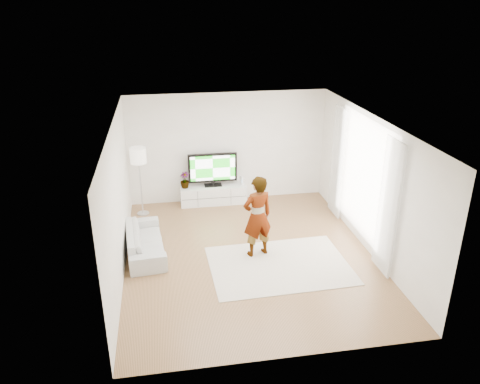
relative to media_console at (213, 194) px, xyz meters
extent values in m
plane|color=#A4704A|center=(0.42, -2.76, -0.24)|extent=(6.00, 6.00, 0.00)
plane|color=white|center=(0.42, -2.76, 2.56)|extent=(6.00, 6.00, 0.00)
cube|color=white|center=(-2.08, -2.76, 1.16)|extent=(0.02, 6.00, 2.80)
cube|color=white|center=(2.92, -2.76, 1.16)|extent=(0.02, 6.00, 2.80)
cube|color=white|center=(0.42, 0.24, 1.16)|extent=(5.00, 0.02, 2.80)
cube|color=white|center=(0.42, -5.76, 1.16)|extent=(5.00, 0.02, 2.80)
cube|color=white|center=(2.90, -2.46, 1.21)|extent=(0.01, 2.60, 2.50)
cube|color=white|center=(2.82, -3.76, 1.11)|extent=(0.04, 0.70, 2.60)
cube|color=white|center=(2.82, -1.16, 1.11)|extent=(0.04, 0.70, 2.60)
cube|color=white|center=(0.00, 0.00, 0.00)|extent=(1.68, 0.47, 0.47)
cube|color=black|center=(0.00, -0.24, 0.00)|extent=(1.63, 0.00, 0.01)
cube|color=black|center=(-0.42, -0.24, 0.00)|extent=(0.01, 0.00, 0.42)
cube|color=black|center=(0.42, -0.24, 0.00)|extent=(0.01, 0.00, 0.42)
cube|color=black|center=(0.00, 0.03, 0.25)|extent=(0.44, 0.24, 0.02)
cube|color=black|center=(0.00, 0.03, 0.30)|extent=(0.09, 0.05, 0.09)
cube|color=black|center=(0.00, 0.03, 0.72)|extent=(1.23, 0.07, 0.75)
cube|color=green|center=(0.00, -0.01, 0.72)|extent=(1.12, 0.01, 0.64)
cube|color=white|center=(0.74, 0.00, 0.34)|extent=(0.07, 0.16, 0.21)
cube|color=#4CB2FF|center=(0.74, -0.08, 0.36)|extent=(0.01, 0.00, 0.12)
imported|color=#3F7238|center=(-0.71, 0.00, 0.44)|extent=(0.30, 0.30, 0.41)
cube|color=beige|center=(0.94, -3.25, -0.23)|extent=(2.79, 2.05, 0.01)
imported|color=#334772|center=(0.58, -2.75, 0.63)|extent=(0.71, 0.57, 1.71)
imported|color=beige|center=(-1.69, -2.28, 0.03)|extent=(0.88, 1.90, 0.54)
cylinder|color=silver|center=(-1.78, -0.36, -0.23)|extent=(0.29, 0.29, 0.02)
cylinder|color=silver|center=(-1.78, -0.36, 0.43)|extent=(0.04, 0.04, 1.30)
cylinder|color=white|center=(-1.78, -0.36, 1.27)|extent=(0.37, 0.37, 0.36)
camera|label=1|loc=(-1.16, -11.00, 4.70)|focal=35.00mm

